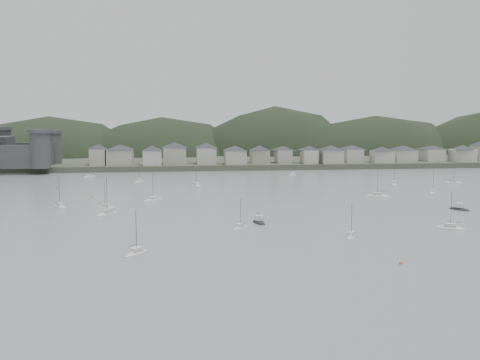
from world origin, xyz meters
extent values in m
plane|color=slate|center=(0.00, 0.00, 0.00)|extent=(900.00, 900.00, 0.00)
cube|color=#383D2D|center=(0.00, 295.00, 1.50)|extent=(900.00, 250.00, 3.00)
ellipsoid|color=black|center=(-110.87, 271.94, -10.14)|extent=(138.98, 92.48, 81.13)
ellipsoid|color=black|center=(-32.30, 272.87, -9.97)|extent=(132.08, 90.41, 79.74)
ellipsoid|color=black|center=(50.65, 272.93, -12.68)|extent=(133.88, 88.37, 101.41)
ellipsoid|color=black|center=(125.95, 267.91, -10.32)|extent=(165.81, 81.78, 82.55)
cylinder|color=#39393B|center=(-92.00, 166.00, 12.00)|extent=(10.00, 10.00, 18.00)
cylinder|color=#39393B|center=(-120.00, 196.00, 12.50)|extent=(11.00, 11.00, 19.00)
cylinder|color=#39393B|center=(-92.00, 194.00, 11.50)|extent=(10.00, 10.00, 17.00)
cube|color=#39393B|center=(-120.00, 195.00, 9.00)|extent=(56.00, 3.50, 12.00)
cube|color=#39393B|center=(-92.00, 180.00, 9.00)|extent=(3.50, 30.00, 12.00)
cube|color=#98978B|center=(-65.00, 181.96, 7.29)|extent=(8.34, 12.91, 8.59)
pyramid|color=#292A2F|center=(-65.00, 181.96, 13.09)|extent=(15.78, 15.78, 3.01)
cube|color=#98978B|center=(-53.32, 181.32, 7.18)|extent=(13.68, 13.35, 8.36)
pyramid|color=#292A2F|center=(-53.32, 181.32, 12.82)|extent=(20.07, 20.07, 2.93)
cube|color=#B5B2AA|center=(-35.57, 176.02, 7.04)|extent=(9.78, 10.20, 8.08)
pyramid|color=#292A2F|center=(-35.57, 176.02, 12.49)|extent=(14.83, 14.83, 2.83)
cube|color=#98978B|center=(-23.51, 185.65, 7.55)|extent=(12.59, 13.33, 9.09)
pyramid|color=#292A2F|center=(-23.51, 185.65, 13.68)|extent=(19.24, 19.24, 3.18)
cube|color=#B5B2AA|center=(-5.75, 184.10, 7.43)|extent=(10.74, 12.17, 8.87)
pyramid|color=#292A2F|center=(-5.75, 184.10, 13.42)|extent=(17.01, 17.01, 3.10)
cube|color=#98978B|center=(9.92, 177.53, 6.85)|extent=(11.63, 12.09, 7.69)
pyramid|color=#292A2F|center=(9.92, 177.53, 12.04)|extent=(17.61, 17.61, 2.69)
cube|color=#98978B|center=(25.25, 186.19, 6.72)|extent=(10.37, 9.35, 7.44)
pyramid|color=#292A2F|center=(25.25, 186.19, 11.74)|extent=(14.65, 14.65, 2.60)
cube|color=#98978B|center=(38.63, 183.79, 6.61)|extent=(8.24, 12.20, 7.22)
pyramid|color=#292A2F|center=(38.63, 183.79, 11.48)|extent=(15.17, 15.17, 2.53)
cube|color=#B5B2AA|center=(52.50, 178.55, 6.73)|extent=(8.06, 10.91, 7.46)
pyramid|color=#292A2F|center=(52.50, 178.55, 11.77)|extent=(14.08, 14.08, 2.61)
cube|color=#98978B|center=(64.81, 177.06, 6.83)|extent=(11.73, 11.78, 7.66)
pyramid|color=#292A2F|center=(64.81, 177.06, 12.00)|extent=(17.46, 17.46, 2.68)
cube|color=#B5B2AA|center=(80.64, 186.91, 6.67)|extent=(10.19, 13.02, 7.33)
pyramid|color=#292A2F|center=(80.64, 186.91, 11.62)|extent=(17.23, 17.23, 2.57)
cube|color=#B5B2AA|center=(95.55, 178.06, 6.44)|extent=(11.70, 9.81, 6.88)
pyramid|color=#292A2F|center=(95.55, 178.06, 11.08)|extent=(15.97, 15.97, 2.41)
cube|color=#B5B2AA|center=(112.40, 186.91, 6.50)|extent=(12.83, 12.48, 7.00)
pyramid|color=#292A2F|center=(112.40, 186.91, 11.22)|extent=(18.79, 18.79, 2.45)
cube|color=#B5B2AA|center=(130.73, 187.42, 6.48)|extent=(11.07, 13.50, 6.97)
pyramid|color=#292A2F|center=(130.73, 187.42, 11.19)|extent=(18.25, 18.25, 2.44)
cube|color=#B5B2AA|center=(146.02, 179.72, 6.67)|extent=(13.75, 9.12, 7.34)
pyramid|color=#292A2F|center=(146.02, 179.72, 11.62)|extent=(16.97, 16.97, 2.57)
ellipsoid|color=beige|center=(-14.69, 106.67, 0.05)|extent=(5.58, 8.62, 1.65)
cube|color=silver|center=(-14.69, 106.67, 1.17)|extent=(2.78, 3.36, 0.70)
cylinder|color=#3F3F42|center=(-14.69, 106.67, 5.35)|extent=(0.12, 0.12, 10.30)
cylinder|color=#3F3F42|center=(-14.12, 108.04, 1.72)|extent=(1.51, 3.47, 0.10)
ellipsoid|color=beige|center=(49.75, 67.81, 0.05)|extent=(9.46, 5.81, 1.80)
cube|color=silver|center=(49.75, 67.81, 1.25)|extent=(3.65, 2.95, 0.70)
cylinder|color=#3F3F42|center=(49.75, 67.81, 5.84)|extent=(0.12, 0.12, 11.27)
cylinder|color=#3F3F42|center=(51.28, 68.37, 1.80)|extent=(3.85, 1.49, 0.10)
ellipsoid|color=beige|center=(74.36, 74.15, 0.05)|extent=(6.69, 7.44, 1.52)
cube|color=silver|center=(74.36, 74.15, 1.11)|extent=(2.98, 3.12, 0.70)
cylinder|color=#3F3F42|center=(74.36, 74.15, 4.96)|extent=(0.12, 0.12, 9.51)
cylinder|color=#3F3F42|center=(75.23, 73.09, 1.66)|extent=(2.24, 2.72, 0.10)
ellipsoid|color=beige|center=(98.65, 103.31, 0.05)|extent=(7.87, 6.42, 1.56)
cube|color=silver|center=(98.65, 103.31, 1.13)|extent=(3.22, 2.95, 0.70)
cylinder|color=#3F3F42|center=(98.65, 103.31, 5.08)|extent=(0.12, 0.12, 9.75)
cylinder|color=#3F3F42|center=(97.49, 102.53, 1.68)|extent=(2.97, 2.04, 0.10)
ellipsoid|color=beige|center=(-60.50, 57.52, 0.05)|extent=(6.23, 7.64, 1.52)
cube|color=silver|center=(-60.50, 57.52, 1.11)|extent=(2.86, 3.13, 0.70)
cylinder|color=#3F3F42|center=(-60.50, 57.52, 4.93)|extent=(0.12, 0.12, 9.47)
cylinder|color=#3F3F42|center=(-61.26, 56.39, 1.66)|extent=(1.98, 2.89, 0.10)
ellipsoid|color=beige|center=(18.17, 4.07, 0.05)|extent=(4.81, 6.69, 1.29)
cube|color=silver|center=(18.17, 4.07, 1.00)|extent=(2.30, 2.66, 0.70)
cylinder|color=#3F3F42|center=(18.17, 4.07, 4.24)|extent=(0.12, 0.12, 8.08)
cylinder|color=#3F3F42|center=(18.70, 3.04, 1.55)|extent=(1.43, 2.63, 0.10)
ellipsoid|color=beige|center=(-31.97, -5.75, 0.05)|extent=(6.30, 7.14, 1.45)
cube|color=silver|center=(-31.97, -5.75, 1.08)|extent=(2.82, 2.98, 0.70)
cylinder|color=#3F3F42|center=(-31.97, -5.75, 4.73)|extent=(0.12, 0.12, 9.06)
cylinder|color=#3F3F42|center=(-32.77, -4.72, 1.63)|extent=(2.09, 2.63, 0.10)
ellipsoid|color=beige|center=(-39.59, 124.50, 0.05)|extent=(5.19, 7.30, 1.41)
cube|color=silver|center=(-39.59, 124.50, 1.05)|extent=(2.50, 2.90, 0.70)
cylinder|color=#3F3F42|center=(-39.59, 124.50, 4.60)|extent=(0.12, 0.12, 8.80)
cylinder|color=#3F3F42|center=(-40.17, 125.63, 1.60)|extent=(1.52, 2.87, 0.10)
ellipsoid|color=beige|center=(-43.75, 42.37, 0.05)|extent=(7.66, 8.65, 1.76)
cube|color=silver|center=(-43.75, 42.37, 1.23)|extent=(3.43, 3.62, 0.70)
cylinder|color=#3F3F42|center=(-43.75, 42.37, 5.70)|extent=(0.12, 0.12, 11.00)
cylinder|color=#3F3F42|center=(-42.76, 41.13, 1.78)|extent=(2.53, 3.17, 0.10)
ellipsoid|color=beige|center=(36.11, 147.01, 0.05)|extent=(6.06, 6.40, 1.34)
cube|color=silver|center=(36.11, 147.01, 1.02)|extent=(2.66, 2.72, 0.70)
cylinder|color=#3F3F42|center=(36.11, 147.01, 4.38)|extent=(0.12, 0.12, 8.35)
cylinder|color=#3F3F42|center=(35.31, 147.90, 1.57)|extent=(2.09, 2.30, 0.10)
ellipsoid|color=beige|center=(-6.95, 17.60, 0.05)|extent=(5.73, 5.65, 1.22)
cube|color=silver|center=(-6.95, 17.60, 0.96)|extent=(2.47, 2.45, 0.70)
cylinder|color=#3F3F42|center=(-6.95, 17.60, 4.01)|extent=(0.12, 0.12, 7.62)
cylinder|color=#3F3F42|center=(-6.16, 16.84, 1.51)|extent=(2.04, 1.98, 0.10)
ellipsoid|color=beige|center=(-64.98, 148.55, 0.05)|extent=(6.60, 6.50, 1.40)
cube|color=silver|center=(-64.98, 148.55, 1.05)|extent=(2.84, 2.82, 0.70)
cylinder|color=#3F3F42|center=(-64.98, 148.55, 4.59)|extent=(0.12, 0.12, 8.77)
cylinder|color=#3F3F42|center=(-64.07, 147.67, 1.60)|extent=(2.34, 2.27, 0.10)
ellipsoid|color=beige|center=(-45.97, 55.09, 0.05)|extent=(6.56, 3.36, 1.25)
cube|color=silver|center=(-45.97, 55.09, 0.98)|extent=(2.45, 1.84, 0.70)
cylinder|color=#3F3F42|center=(-45.97, 55.09, 4.12)|extent=(0.12, 0.12, 7.84)
cylinder|color=#3F3F42|center=(-47.07, 54.83, 1.53)|extent=(2.77, 0.73, 0.10)
ellipsoid|color=beige|center=(70.71, 101.89, 0.05)|extent=(5.74, 8.16, 1.57)
cube|color=silver|center=(70.71, 101.89, 1.14)|extent=(2.77, 3.23, 0.70)
cylinder|color=#3F3F42|center=(70.71, 101.89, 5.11)|extent=(0.12, 0.12, 9.83)
cylinder|color=#3F3F42|center=(70.08, 103.16, 1.69)|extent=(1.66, 3.22, 0.10)
ellipsoid|color=beige|center=(-31.29, 68.45, 0.05)|extent=(8.00, 8.32, 1.75)
cube|color=silver|center=(-31.29, 68.45, 1.23)|extent=(3.49, 3.56, 0.70)
cylinder|color=#3F3F42|center=(-31.29, 68.45, 5.67)|extent=(0.12, 0.12, 10.94)
cylinder|color=#3F3F42|center=(-32.36, 69.61, 1.78)|extent=(2.75, 2.96, 0.10)
ellipsoid|color=beige|center=(46.80, 10.31, 0.05)|extent=(7.82, 6.08, 1.53)
cube|color=silver|center=(46.80, 10.31, 1.12)|extent=(3.17, 2.83, 0.70)
cylinder|color=#3F3F42|center=(46.80, 10.31, 4.99)|extent=(0.12, 0.12, 9.58)
cylinder|color=#3F3F42|center=(47.98, 11.03, 1.67)|extent=(3.00, 1.88, 0.10)
ellipsoid|color=black|center=(64.47, 37.44, 0.05)|extent=(5.66, 7.16, 1.51)
cube|color=silver|center=(64.47, 37.44, 1.46)|extent=(2.71, 2.76, 1.40)
cylinder|color=#3F3F42|center=(64.47, 37.44, 2.36)|extent=(0.10, 0.10, 1.20)
ellipsoid|color=black|center=(-1.07, 24.26, 0.05)|extent=(3.79, 7.36, 1.54)
cube|color=silver|center=(-1.07, 24.26, 1.47)|extent=(2.32, 2.43, 1.40)
cylinder|color=#3F3F42|center=(-1.07, 24.26, 2.37)|extent=(0.10, 0.10, 1.20)
sphere|color=#AD5739|center=(-71.28, 105.01, 0.15)|extent=(0.70, 0.70, 0.70)
sphere|color=#AD5739|center=(20.03, -20.06, 0.15)|extent=(0.70, 0.70, 0.70)
sphere|color=#AD5739|center=(0.91, 37.96, 0.15)|extent=(0.70, 0.70, 0.70)
sphere|color=#AD5739|center=(-53.38, 78.33, 0.15)|extent=(0.70, 0.70, 0.70)
camera|label=1|loc=(-23.85, -117.44, 28.32)|focal=39.96mm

